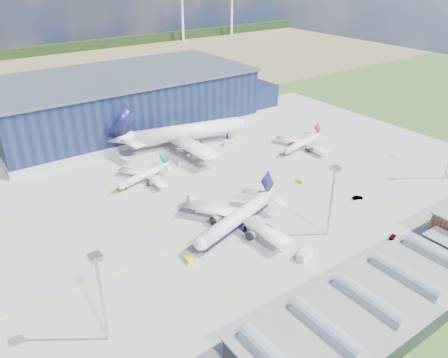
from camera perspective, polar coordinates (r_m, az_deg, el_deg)
ground at (r=149.87m, az=2.20°, el=-3.26°), size 600.00×600.00×0.00m
apron at (r=156.82m, az=-0.02°, el=-1.75°), size 220.00×160.00×0.08m
farmland at (r=340.08m, az=-21.58°, el=12.39°), size 600.00×220.00×0.01m
treeline at (r=415.87m, az=-24.80°, el=14.79°), size 600.00×8.00×8.00m
hangar at (r=222.67m, az=-12.39°, el=9.74°), size 145.00×62.00×26.10m
glass_concourse at (r=110.97m, az=19.31°, el=-15.25°), size 78.00×23.00×8.60m
light_mast_west at (r=95.80m, az=-15.94°, el=-13.15°), size 2.60×2.60×23.00m
light_mast_center at (r=129.81m, az=13.97°, el=-1.44°), size 2.60×2.60×23.00m
airliner_navy at (r=132.28m, az=1.47°, el=-4.38°), size 50.47×49.88×13.29m
airliner_red at (r=193.18m, az=10.15°, el=5.04°), size 32.66×32.18×9.07m
airliner_widebody at (r=193.11m, az=-4.95°, el=7.16°), size 74.09×73.05×20.35m
airliner_regional at (r=164.69m, az=-10.63°, el=0.87°), size 31.50×31.11×8.40m
gse_tug_a at (r=123.43m, az=-4.56°, el=-10.44°), size 2.25×3.40×1.35m
gse_tug_b at (r=165.94m, az=10.00°, el=-0.25°), size 2.05×2.96×1.25m
gse_van_a at (r=126.07m, az=10.51°, el=-9.66°), size 5.95×3.88×2.40m
gse_cart_a at (r=172.60m, az=-8.24°, el=0.99°), size 2.61×3.11×1.15m
gse_van_b at (r=196.28m, az=0.67°, el=4.75°), size 5.13×3.93×2.14m
gse_cart_b at (r=177.30m, az=-5.44°, el=1.94°), size 3.77×3.72×1.38m
airstair at (r=147.59m, az=-4.28°, el=-3.11°), size 3.46×5.45×3.25m
car_a at (r=141.60m, az=21.19°, el=-7.02°), size 3.75×2.49×1.19m
car_b at (r=159.28m, az=17.06°, el=-2.34°), size 3.91×2.60×1.22m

